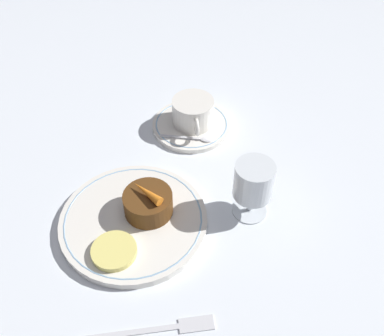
{
  "coord_description": "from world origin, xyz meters",
  "views": [
    {
      "loc": [
        0.48,
        -0.01,
        0.61
      ],
      "look_at": [
        -0.07,
        0.07,
        0.04
      ],
      "focal_mm": 42.0,
      "sensor_mm": 36.0,
      "label": 1
    }
  ],
  "objects": [
    {
      "name": "carrot_garnish",
      "position": [
        -0.01,
        -0.02,
        0.06
      ],
      "size": [
        0.06,
        0.05,
        0.02
      ],
      "color": "orange",
      "rests_on": "dessert_cake"
    },
    {
      "name": "ground_plane",
      "position": [
        0.0,
        0.0,
        0.0
      ],
      "size": [
        3.0,
        3.0,
        0.0
      ],
      "primitive_type": "plane",
      "color": "white"
    },
    {
      "name": "coffee_cup",
      "position": [
        -0.23,
        0.09,
        0.04
      ],
      "size": [
        0.11,
        0.08,
        0.05
      ],
      "color": "white",
      "rests_on": "saucer"
    },
    {
      "name": "fork",
      "position": [
        0.2,
        -0.01,
        0.0
      ],
      "size": [
        0.02,
        0.19,
        0.01
      ],
      "color": "silver",
      "rests_on": "ground_plane"
    },
    {
      "name": "dessert_cake",
      "position": [
        -0.01,
        -0.02,
        0.03
      ],
      "size": [
        0.08,
        0.08,
        0.04
      ],
      "color": "#563314",
      "rests_on": "dinner_plate"
    },
    {
      "name": "pineapple_slice",
      "position": [
        0.07,
        -0.07,
        0.02
      ],
      "size": [
        0.07,
        0.07,
        0.01
      ],
      "color": "#EFE075",
      "rests_on": "dinner_plate"
    },
    {
      "name": "saucer",
      "position": [
        -0.23,
        0.09,
        0.01
      ],
      "size": [
        0.16,
        0.16,
        0.01
      ],
      "color": "white",
      "rests_on": "ground_plane"
    },
    {
      "name": "wine_glass",
      "position": [
        0.01,
        0.16,
        0.07
      ],
      "size": [
        0.07,
        0.07,
        0.11
      ],
      "color": "silver",
      "rests_on": "ground_plane"
    },
    {
      "name": "spoon",
      "position": [
        -0.18,
        0.08,
        0.01
      ],
      "size": [
        0.04,
        0.1,
        0.0
      ],
      "color": "silver",
      "rests_on": "saucer"
    },
    {
      "name": "dinner_plate",
      "position": [
        0.01,
        -0.04,
        0.01
      ],
      "size": [
        0.25,
        0.25,
        0.01
      ],
      "color": "white",
      "rests_on": "ground_plane"
    }
  ]
}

